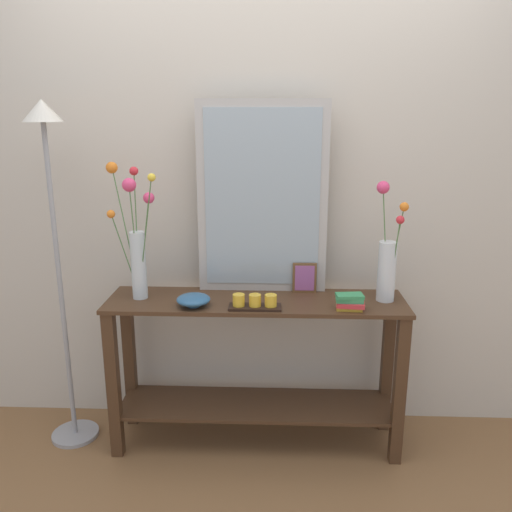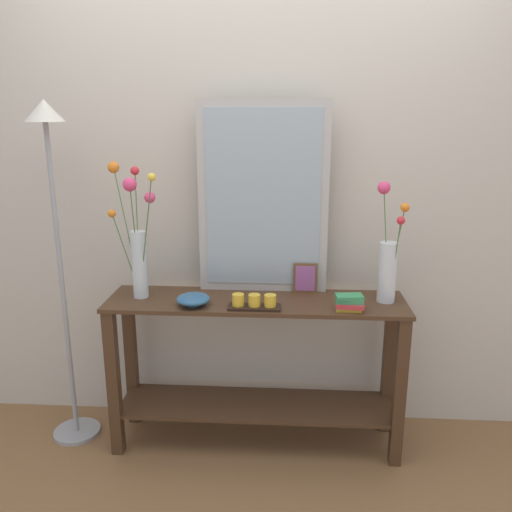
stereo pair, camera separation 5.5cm
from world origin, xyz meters
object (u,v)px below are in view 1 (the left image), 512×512
candle_tray (255,303)px  tall_vase_left (136,241)px  picture_frame_small (305,278)px  book_stack (350,302)px  mirror_leaning (262,199)px  vase_right (387,261)px  console_table (256,357)px  floor_lamp (54,221)px  decorative_bowl (193,300)px

candle_tray → tall_vase_left: bearing=167.6°
picture_frame_small → book_stack: size_ratio=1.12×
tall_vase_left → book_stack: (1.01, -0.12, -0.25)m
mirror_leaning → tall_vase_left: bearing=-167.0°
tall_vase_left → candle_tray: (0.57, -0.13, -0.26)m
vase_right → book_stack: (-0.19, -0.13, -0.16)m
mirror_leaning → book_stack: 0.65m
console_table → tall_vase_left: size_ratio=2.23×
mirror_leaning → floor_lamp: size_ratio=0.55×
candle_tray → decorative_bowl: 0.29m
picture_frame_small → decorative_bowl: bearing=-157.5°
candle_tray → picture_frame_small: 0.34m
tall_vase_left → vase_right: tall_vase_left is taller
mirror_leaning → picture_frame_small: 0.45m
console_table → vase_right: bearing=1.9°
candle_tray → picture_frame_small: bearing=44.6°
picture_frame_small → decorative_bowl: picture_frame_small is taller
candle_tray → decorative_bowl: (-0.29, 0.02, 0.00)m
picture_frame_small → floor_lamp: bearing=-174.3°
picture_frame_small → candle_tray: bearing=-135.4°
mirror_leaning → decorative_bowl: (-0.31, -0.25, -0.44)m
picture_frame_small → console_table: bearing=-153.0°
mirror_leaning → vase_right: mirror_leaning is taller
tall_vase_left → vase_right: bearing=0.5°
console_table → book_stack: book_stack is taller
mirror_leaning → tall_vase_left: mirror_leaning is taller
vase_right → floor_lamp: floor_lamp is taller
floor_lamp → decorative_bowl: bearing=-8.5°
decorative_bowl → mirror_leaning: bearing=38.1°
candle_tray → picture_frame_small: (0.24, 0.24, 0.05)m
mirror_leaning → decorative_bowl: bearing=-141.9°
vase_right → decorative_bowl: vase_right is taller
mirror_leaning → floor_lamp: (-0.98, -0.15, -0.09)m
decorative_bowl → floor_lamp: bearing=171.5°
book_stack → picture_frame_small: bearing=129.9°
vase_right → picture_frame_small: (-0.38, 0.10, -0.12)m
console_table → floor_lamp: size_ratio=0.84×
vase_right → picture_frame_small: size_ratio=3.73×
tall_vase_left → picture_frame_small: size_ratio=4.24×
console_table → candle_tray: 0.35m
console_table → mirror_leaning: bearing=80.5°
floor_lamp → tall_vase_left: bearing=1.3°
tall_vase_left → candle_tray: size_ratio=2.66×
mirror_leaning → book_stack: mirror_leaning is taller
decorative_bowl → book_stack: 0.72m
mirror_leaning → vase_right: 0.67m
floor_lamp → console_table: bearing=-0.2°
floor_lamp → candle_tray: bearing=-7.0°
tall_vase_left → floor_lamp: 0.40m
vase_right → decorative_bowl: (-0.91, -0.12, -0.16)m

